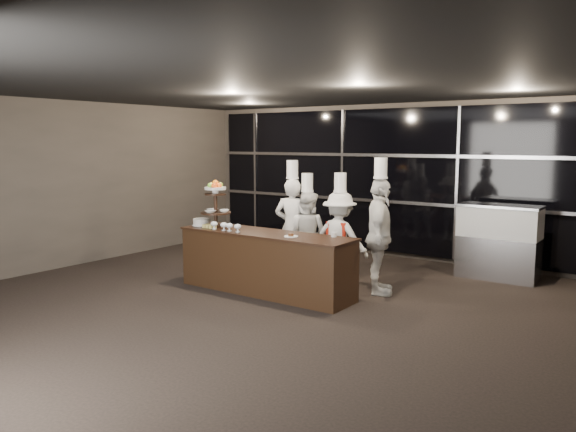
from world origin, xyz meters
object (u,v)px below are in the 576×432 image
Objects in this scene: buffet_counter at (266,262)px; chef_d at (379,236)px; layer_cake at (201,222)px; display_case at (499,238)px; chef_b at (307,233)px; display_stand at (216,200)px; chef_a at (292,226)px; chef_c at (340,238)px.

buffet_counter is 1.39× the size of chef_d.
layer_cake is at bearing -177.75° from buffet_counter.
layer_cake is 4.89m from display_case.
display_case is 2.33m from chef_d.
chef_d reaches higher than layer_cake.
chef_b is (1.24, 1.22, -0.23)m from layer_cake.
display_stand reaches higher than display_case.
chef_d is (1.45, -0.25, 0.14)m from chef_b.
layer_cake is 0.23× the size of display_case.
chef_a is (0.99, 1.15, -0.11)m from layer_cake.
display_case is 0.74× the size of chef_b.
chef_c is 0.77m from chef_d.
chef_d is (1.70, -0.18, 0.03)m from chef_a.
chef_c is at bearing -136.04° from display_case.
chef_a reaches higher than display_stand.
buffet_counter is 3.81× the size of display_stand.
display_case is at bearing 39.02° from display_stand.
chef_b is (0.97, 1.17, -0.60)m from display_stand.
chef_d reaches higher than display_stand.
chef_d is (0.75, -0.13, 0.13)m from chef_c.
display_stand is 1.63m from chef_b.
layer_cake is at bearing -160.11° from chef_d.
layer_cake is at bearing -142.55° from display_case.
display_case reaches higher than layer_cake.
buffet_counter is 1.37m from layer_cake.
display_case is at bearing 48.27° from buffet_counter.
chef_a is (-2.89, -1.82, 0.17)m from display_case.
chef_b is at bearing 170.28° from chef_d.
display_stand is 2.63m from chef_d.
layer_cake is 0.15× the size of chef_d.
display_case is 3.17m from chef_b.
display_stand is at bearing -140.98° from display_case.
display_case is 0.72× the size of chef_c.
layer_cake is 1.52m from chef_a.
chef_a reaches higher than buffet_counter.
buffet_counter is 1.33m from display_stand.
chef_a is 0.95m from chef_c.
layer_cake is at bearing -135.45° from chef_b.
display_stand is at bearing -129.54° from chef_b.
chef_b is at bearing 91.59° from buffet_counter.
buffet_counter is 1.74m from chef_d.
display_case is 0.66× the size of chef_a.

